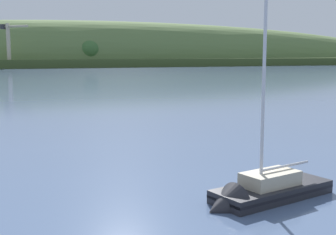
{
  "coord_description": "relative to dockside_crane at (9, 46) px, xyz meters",
  "views": [
    {
      "loc": [
        -10.33,
        3.32,
        7.42
      ],
      "look_at": [
        3.14,
        44.92,
        1.16
      ],
      "focal_mm": 50.13,
      "sensor_mm": 36.0,
      "label": 1
    }
  ],
  "objects": [
    {
      "name": "far_shoreline_hill",
      "position": [
        34.67,
        31.87,
        -8.94
      ],
      "size": [
        509.26,
        67.99,
        44.84
      ],
      "rotation": [
        0.0,
        0.0,
        -0.0
      ],
      "color": "#3C4E24",
      "rests_on": "ground"
    },
    {
      "name": "dockside_crane",
      "position": [
        0.0,
        0.0,
        0.0
      ],
      "size": [
        11.07,
        11.77,
        18.61
      ],
      "rotation": [
        0.0,
        0.0,
        5.46
      ],
      "color": "#4C4C51",
      "rests_on": "ground"
    },
    {
      "name": "sailboat_midwater_white",
      "position": [
        13.49,
        -188.18,
        -8.88
      ],
      "size": [
        7.78,
        4.34,
        11.63
      ],
      "rotation": [
        0.0,
        0.0,
        3.43
      ],
      "color": "#232328",
      "rests_on": "ground"
    }
  ]
}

